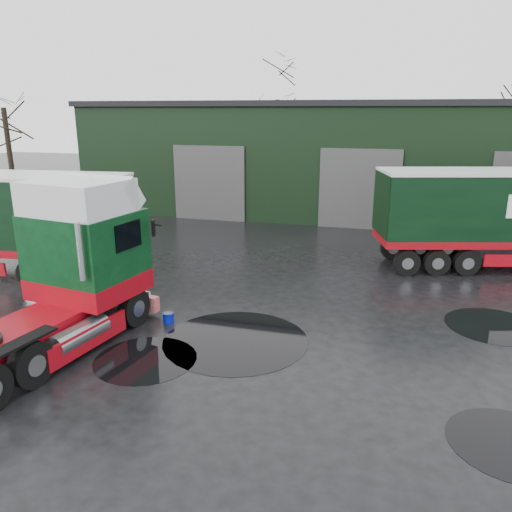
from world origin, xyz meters
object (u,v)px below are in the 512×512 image
at_px(warehouse, 368,156).
at_px(tree_back_a, 277,123).
at_px(tree_left, 8,140).
at_px(tree_back_b, 486,139).
at_px(wash_bucket, 168,318).
at_px(hero_tractor, 31,274).

xyz_separation_m(warehouse, tree_back_a, (-8.00, 10.00, 1.59)).
distance_m(tree_left, tree_back_b, 32.45).
bearing_deg(wash_bucket, hero_tractor, -131.69).
distance_m(tree_left, tree_back_a, 21.10).
relative_size(hero_tractor, wash_bucket, 21.68).
xyz_separation_m(hero_tractor, wash_bucket, (2.26, 2.54, -1.93)).
height_order(hero_tractor, wash_bucket, hero_tractor).
bearing_deg(tree_left, wash_bucket, -37.80).
bearing_deg(wash_bucket, tree_back_b, 67.44).
relative_size(wash_bucket, tree_back_b, 0.04).
distance_m(warehouse, hero_tractor, 22.96).
relative_size(wash_bucket, tree_left, 0.04).
distance_m(hero_tractor, tree_back_a, 32.14).
xyz_separation_m(tree_left, tree_back_a, (11.00, 18.00, 0.50)).
xyz_separation_m(tree_left, tree_back_b, (27.00, 18.00, -0.50)).
bearing_deg(wash_bucket, tree_left, 142.20).
distance_m(tree_back_a, tree_back_b, 16.03).
bearing_deg(tree_back_a, tree_back_b, 0.00).
height_order(tree_back_a, tree_back_b, tree_back_a).
height_order(warehouse, wash_bucket, warehouse).
xyz_separation_m(tree_back_a, tree_back_b, (16.00, 0.00, -1.00)).
bearing_deg(hero_tractor, tree_back_a, 101.80).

